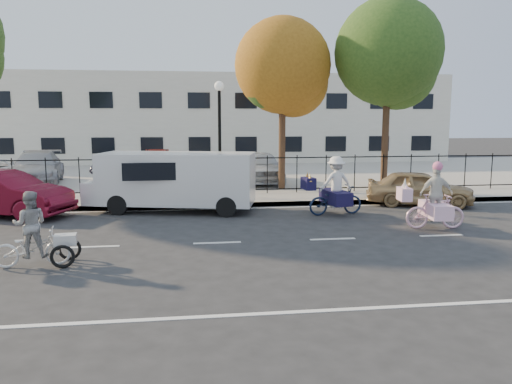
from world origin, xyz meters
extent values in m
plane|color=#333334|center=(0.00, 0.00, 0.00)|extent=(120.00, 120.00, 0.00)
cube|color=#A8A399|center=(0.00, 5.05, 0.07)|extent=(60.00, 0.10, 0.15)
cube|color=#A8A399|center=(0.00, 6.10, 0.07)|extent=(60.00, 2.20, 0.15)
cube|color=#A8A399|center=(0.00, 15.00, 0.07)|extent=(60.00, 15.60, 0.15)
cube|color=silver|center=(0.00, 25.00, 3.00)|extent=(34.00, 10.00, 6.00)
cylinder|color=black|center=(0.50, 6.80, 2.15)|extent=(0.12, 0.12, 4.00)
sphere|color=white|center=(0.50, 6.80, 4.30)|extent=(0.36, 0.36, 0.36)
cylinder|color=black|center=(-2.20, 6.80, 1.05)|extent=(0.06, 0.06, 1.80)
cylinder|color=black|center=(-1.50, 6.80, 1.05)|extent=(0.06, 0.06, 1.80)
cube|color=#59140F|center=(-1.85, 6.80, 1.65)|extent=(0.85, 0.04, 0.60)
imported|color=silver|center=(-4.00, -1.47, 0.41)|extent=(1.60, 0.71, 0.81)
imported|color=white|center=(-4.00, -1.47, 0.91)|extent=(0.75, 0.61, 1.42)
torus|color=black|center=(-3.32, -1.71, 0.25)|extent=(0.51, 0.13, 0.50)
torus|color=black|center=(-3.32, -1.08, 0.25)|extent=(0.51, 0.13, 0.50)
cube|color=white|center=(-3.32, -1.40, 0.54)|extent=(0.48, 0.37, 0.23)
imported|color=#F6BBD6|center=(6.22, 0.81, 0.50)|extent=(1.71, 0.66, 1.00)
imported|color=silver|center=(6.22, 0.81, 1.01)|extent=(0.96, 0.49, 1.58)
cube|color=#F9BEDC|center=(5.32, 0.91, 1.00)|extent=(0.36, 0.58, 0.36)
cone|color=silver|center=(5.32, 0.91, 1.32)|extent=(0.12, 0.12, 0.32)
cube|color=#F9BEDC|center=(6.22, 0.81, 0.55)|extent=(0.69, 1.35, 0.40)
sphere|color=pink|center=(6.22, 0.81, 1.78)|extent=(0.28, 0.28, 0.28)
imported|color=#101C37|center=(4.02, 3.20, 0.48)|extent=(1.89, 0.89, 0.95)
imported|color=white|center=(4.02, 3.20, 1.07)|extent=(1.16, 0.77, 1.67)
cube|color=#131036|center=(3.07, 3.06, 1.06)|extent=(0.40, 0.62, 0.38)
cone|color=gold|center=(3.07, 3.25, 1.27)|extent=(0.13, 0.25, 0.34)
cone|color=gold|center=(3.07, 2.87, 1.27)|extent=(0.13, 0.25, 0.34)
cube|color=#131036|center=(4.02, 3.20, 0.58)|extent=(0.78, 1.45, 0.42)
cube|color=white|center=(-1.06, 4.50, 1.12)|extent=(5.35, 2.98, 1.69)
cube|color=white|center=(-3.82, 4.50, 0.66)|extent=(0.87, 1.88, 0.75)
cylinder|color=black|center=(-2.84, 3.68, 0.33)|extent=(0.69, 0.39, 0.66)
cylinder|color=black|center=(-2.84, 5.32, 0.33)|extent=(0.69, 0.39, 0.66)
cylinder|color=black|center=(0.72, 3.68, 0.33)|extent=(0.69, 0.39, 0.66)
cylinder|color=black|center=(0.72, 5.32, 0.33)|extent=(0.69, 0.39, 0.66)
imported|color=#5F0A1C|center=(-6.55, 4.35, 0.72)|extent=(4.64, 3.02, 1.44)
imported|color=tan|center=(7.51, 4.50, 0.63)|extent=(3.99, 2.59, 1.27)
imported|color=black|center=(-3.89, 5.95, 0.99)|extent=(0.71, 0.58, 1.69)
imported|color=#9D9FA4|center=(-7.48, 11.23, 0.88)|extent=(2.79, 5.26, 1.45)
imported|color=#4D5055|center=(1.22, 10.23, 0.74)|extent=(1.87, 3.72, 1.17)
imported|color=#AFB3B8|center=(2.61, 10.51, 0.87)|extent=(1.83, 4.30, 1.45)
cylinder|color=#442D1D|center=(3.17, 8.20, 2.28)|extent=(0.28, 0.28, 4.57)
sphere|color=#9F6219|center=(3.17, 8.20, 5.22)|extent=(3.91, 3.91, 3.91)
sphere|color=#9F6219|center=(3.67, 8.40, 4.57)|extent=(2.87, 2.87, 2.87)
cylinder|color=#442D1D|center=(7.31, 7.37, 2.50)|extent=(0.28, 0.28, 5.01)
sphere|color=#385B1E|center=(7.31, 7.37, 5.73)|extent=(4.29, 4.29, 4.29)
sphere|color=#385B1E|center=(7.81, 7.57, 5.01)|extent=(3.15, 3.15, 3.15)
camera|label=1|loc=(-0.64, -12.26, 3.13)|focal=35.00mm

